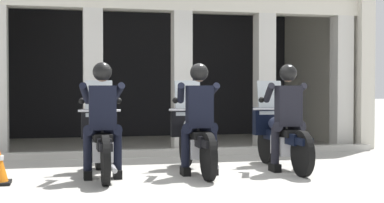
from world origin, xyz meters
The scene contains 9 objects.
ground_plane centered at (0.00, 3.00, 0.00)m, with size 80.00×80.00×0.00m, color #A8A59E.
station_building centered at (0.32, 4.61, 2.01)m, with size 7.76×4.29×3.28m.
kerb_strip centered at (0.32, 2.04, 0.06)m, with size 7.26×0.24×0.12m, color #B7B5AD.
motorcycle_left centered at (-1.36, 0.06, 0.50)m, with size 0.62×2.04×1.35m.
police_officer_left centered at (-1.36, -0.23, 0.94)m, with size 0.63×0.61×1.58m.
motorcycle_center centered at (0.00, 0.10, 0.50)m, with size 0.62×2.04×1.35m.
police_officer_center centered at (0.00, -0.19, 0.94)m, with size 0.63×0.61×1.58m.
motorcycle_right centered at (1.36, 0.13, 0.50)m, with size 0.62×2.04×1.35m.
police_officer_right centered at (1.36, -0.15, 0.94)m, with size 0.63×0.61×1.58m.
Camera 1 is at (-1.88, -7.89, 1.26)m, focal length 52.41 mm.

